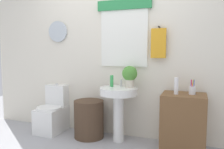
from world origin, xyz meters
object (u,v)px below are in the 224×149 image
(potted_plant, at_px, (130,75))
(soap_bottle, at_px, (112,81))
(laundry_hamper, at_px, (89,119))
(pedestal_sink, at_px, (119,101))
(toilet, at_px, (53,114))
(toothbrush_cup, at_px, (192,90))
(lotion_bottle, at_px, (176,86))
(wooden_cabinet, at_px, (183,123))

(potted_plant, bearing_deg, soap_bottle, -177.80)
(laundry_hamper, relative_size, pedestal_sink, 0.71)
(laundry_hamper, bearing_deg, toilet, 176.93)
(laundry_hamper, xyz_separation_m, potted_plant, (0.60, 0.06, 0.67))
(soap_bottle, bearing_deg, potted_plant, 2.20)
(potted_plant, relative_size, toothbrush_cup, 1.62)
(lotion_bottle, bearing_deg, potted_plant, 170.99)
(soap_bottle, bearing_deg, toothbrush_cup, -1.59)
(toilet, bearing_deg, lotion_bottle, -2.28)
(toilet, height_order, laundry_hamper, toilet)
(laundry_hamper, xyz_separation_m, soap_bottle, (0.34, 0.05, 0.57))
(toilet, height_order, toothbrush_cup, toothbrush_cup)
(toothbrush_cup, bearing_deg, lotion_bottle, -162.23)
(toothbrush_cup, bearing_deg, laundry_hamper, -179.19)
(wooden_cabinet, bearing_deg, laundry_hamper, 180.00)
(lotion_bottle, bearing_deg, toilet, 177.72)
(laundry_hamper, height_order, potted_plant, potted_plant)
(lotion_bottle, bearing_deg, wooden_cabinet, 23.11)
(pedestal_sink, bearing_deg, soap_bottle, 157.38)
(laundry_hamper, distance_m, toothbrush_cup, 1.51)
(toilet, distance_m, potted_plant, 1.42)
(toothbrush_cup, bearing_deg, soap_bottle, 178.41)
(wooden_cabinet, xyz_separation_m, toothbrush_cup, (0.09, 0.02, 0.42))
(toilet, bearing_deg, soap_bottle, 0.87)
(toilet, xyz_separation_m, soap_bottle, (0.99, 0.02, 0.57))
(pedestal_sink, bearing_deg, laundry_hamper, 180.00)
(toilet, xyz_separation_m, pedestal_sink, (1.11, -0.03, 0.30))
(wooden_cabinet, relative_size, lotion_bottle, 3.49)
(pedestal_sink, xyz_separation_m, wooden_cabinet, (0.86, 0.00, -0.21))
(potted_plant, bearing_deg, pedestal_sink, -156.80)
(wooden_cabinet, relative_size, soap_bottle, 4.55)
(toilet, height_order, lotion_bottle, lotion_bottle)
(soap_bottle, bearing_deg, toilet, -179.13)
(toilet, bearing_deg, wooden_cabinet, -1.01)
(wooden_cabinet, relative_size, potted_plant, 2.44)
(pedestal_sink, bearing_deg, toilet, 178.20)
(toilet, xyz_separation_m, toothbrush_cup, (2.07, -0.01, 0.51))
(pedestal_sink, relative_size, soap_bottle, 4.76)
(toilet, xyz_separation_m, laundry_hamper, (0.65, -0.03, -0.01))
(potted_plant, distance_m, toothbrush_cup, 0.83)
(wooden_cabinet, height_order, soap_bottle, soap_bottle)
(pedestal_sink, distance_m, wooden_cabinet, 0.89)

